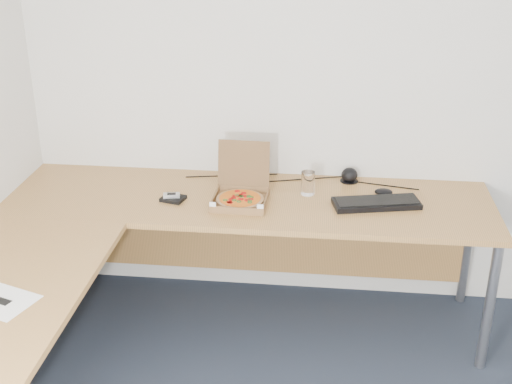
# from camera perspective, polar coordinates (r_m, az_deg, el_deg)

# --- Properties ---
(room_shell) EXTENTS (3.50, 3.50, 2.50)m
(room_shell) POSITION_cam_1_polar(r_m,az_deg,el_deg) (1.98, 8.91, -4.21)
(room_shell) COLOR silver
(room_shell) RESTS_ON ground
(desk) EXTENTS (2.50, 2.20, 0.73)m
(desk) POSITION_cam_1_polar(r_m,az_deg,el_deg) (3.18, -7.34, -3.90)
(desk) COLOR #B57E41
(desk) RESTS_ON ground
(pizza_box) EXTENTS (0.27, 0.31, 0.28)m
(pizza_box) POSITION_cam_1_polar(r_m,az_deg,el_deg) (3.43, -1.33, -0.35)
(pizza_box) COLOR brown
(pizza_box) RESTS_ON desk
(drinking_glass) EXTENTS (0.07, 0.07, 0.12)m
(drinking_glass) POSITION_cam_1_polar(r_m,az_deg,el_deg) (3.52, 4.39, 0.76)
(drinking_glass) COLOR silver
(drinking_glass) RESTS_ON desk
(keyboard) EXTENTS (0.46, 0.24, 0.03)m
(keyboard) POSITION_cam_1_polar(r_m,az_deg,el_deg) (3.45, 10.11, -0.94)
(keyboard) COLOR black
(keyboard) RESTS_ON desk
(mouse) EXTENTS (0.10, 0.08, 0.03)m
(mouse) POSITION_cam_1_polar(r_m,az_deg,el_deg) (3.58, 10.71, 0.01)
(mouse) COLOR black
(mouse) RESTS_ON desk
(wallet) EXTENTS (0.13, 0.12, 0.02)m
(wallet) POSITION_cam_1_polar(r_m,az_deg,el_deg) (3.49, -7.00, -0.55)
(wallet) COLOR black
(wallet) RESTS_ON desk
(phone) EXTENTS (0.09, 0.06, 0.02)m
(phone) POSITION_cam_1_polar(r_m,az_deg,el_deg) (3.48, -7.14, -0.28)
(phone) COLOR #B2B5BA
(phone) RESTS_ON wallet
(dome_speaker) EXTENTS (0.10, 0.10, 0.08)m
(dome_speaker) POSITION_cam_1_polar(r_m,az_deg,el_deg) (3.71, 7.89, 1.50)
(dome_speaker) COLOR black
(dome_speaker) RESTS_ON desk
(cable_bundle) EXTENTS (0.61, 0.13, 0.01)m
(cable_bundle) POSITION_cam_1_polar(r_m,az_deg,el_deg) (3.71, 3.36, 1.04)
(cable_bundle) COLOR black
(cable_bundle) RESTS_ON desk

